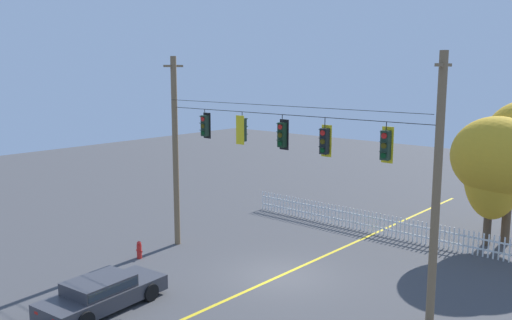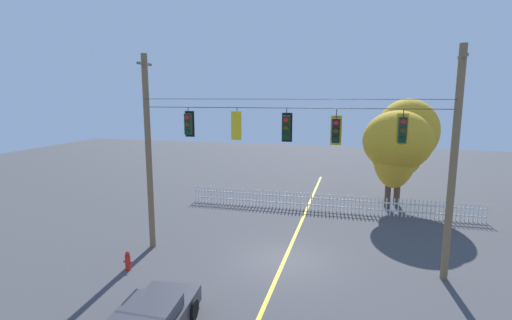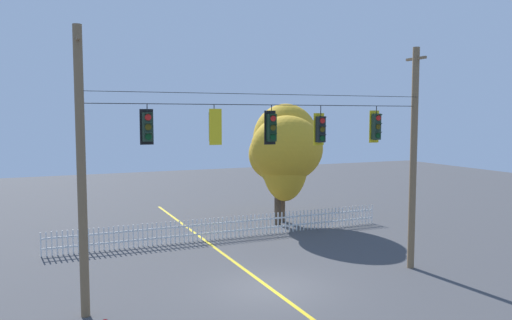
% 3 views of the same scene
% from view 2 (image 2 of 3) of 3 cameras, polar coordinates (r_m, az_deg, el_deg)
% --- Properties ---
extents(ground, '(80.00, 80.00, 0.00)m').
position_cam_2_polar(ground, '(17.02, 4.27, -14.92)').
color(ground, '#424244').
extents(lane_centerline_stripe, '(0.16, 36.00, 0.01)m').
position_cam_2_polar(lane_centerline_stripe, '(17.02, 4.27, -14.91)').
color(lane_centerline_stripe, gold).
rests_on(lane_centerline_stripe, ground).
extents(signal_support_span, '(12.96, 1.10, 8.91)m').
position_cam_2_polar(signal_support_span, '(15.70, 4.47, 0.34)').
color(signal_support_span, brown).
rests_on(signal_support_span, ground).
extents(traffic_signal_westbound_side, '(0.43, 0.38, 1.30)m').
position_cam_2_polar(traffic_signal_westbound_side, '(16.86, -10.13, 5.37)').
color(traffic_signal_westbound_side, black).
extents(traffic_signal_eastbound_side, '(0.43, 0.38, 1.35)m').
position_cam_2_polar(traffic_signal_eastbound_side, '(16.04, -2.87, 5.24)').
color(traffic_signal_eastbound_side, black).
extents(traffic_signal_southbound_primary, '(0.43, 0.38, 1.39)m').
position_cam_2_polar(traffic_signal_southbound_primary, '(15.56, 4.63, 4.91)').
color(traffic_signal_southbound_primary, black).
extents(traffic_signal_northbound_secondary, '(0.43, 0.38, 1.47)m').
position_cam_2_polar(traffic_signal_northbound_secondary, '(15.34, 11.97, 4.38)').
color(traffic_signal_northbound_secondary, black).
extents(traffic_signal_northbound_primary, '(0.43, 0.38, 1.42)m').
position_cam_2_polar(traffic_signal_northbound_primary, '(15.42, 21.22, 4.25)').
color(traffic_signal_northbound_primary, black).
extents(white_picket_fence, '(17.70, 0.06, 1.10)m').
position_cam_2_polar(white_picket_fence, '(23.97, 10.74, -6.35)').
color(white_picket_fence, white).
rests_on(white_picket_fence, ground).
extents(autumn_maple_near_fence, '(4.16, 3.55, 6.23)m').
position_cam_2_polar(autumn_maple_near_fence, '(24.77, 20.32, 2.06)').
color(autumn_maple_near_fence, '#473828').
rests_on(autumn_maple_near_fence, ground).
extents(autumn_maple_mid, '(4.20, 3.68, 6.92)m').
position_cam_2_polar(autumn_maple_mid, '(26.29, 21.27, 2.96)').
color(autumn_maple_mid, brown).
rests_on(autumn_maple_mid, ground).
extents(fire_hydrant, '(0.38, 0.22, 0.79)m').
position_cam_2_polar(fire_hydrant, '(16.86, -18.77, -14.22)').
color(fire_hydrant, red).
rests_on(fire_hydrant, ground).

